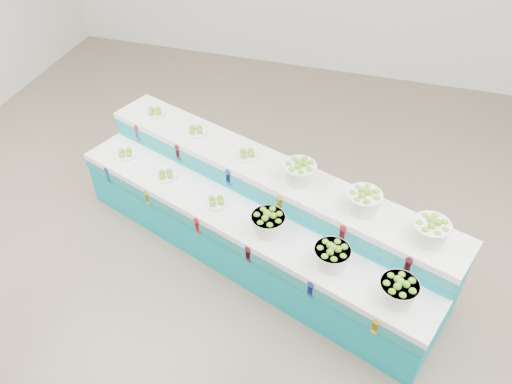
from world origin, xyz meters
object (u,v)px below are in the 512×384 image
at_px(basket_lower_left, 268,222).
at_px(plate_upper_mid, 196,130).
at_px(display_stand, 256,217).
at_px(basket_upper_right, 431,230).

bearing_deg(basket_lower_left, plate_upper_mid, 139.27).
distance_m(basket_lower_left, plate_upper_mid, 1.52).
relative_size(basket_lower_left, plate_upper_mid, 1.42).
relative_size(display_stand, basket_upper_right, 12.56).
bearing_deg(basket_upper_right, plate_upper_mid, 160.05).
xyz_separation_m(display_stand, basket_lower_left, (0.24, -0.37, 0.33)).
relative_size(plate_upper_mid, basket_upper_right, 0.70).
distance_m(display_stand, basket_lower_left, 0.55).
distance_m(display_stand, plate_upper_mid, 1.23).
height_order(display_stand, plate_upper_mid, plate_upper_mid).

